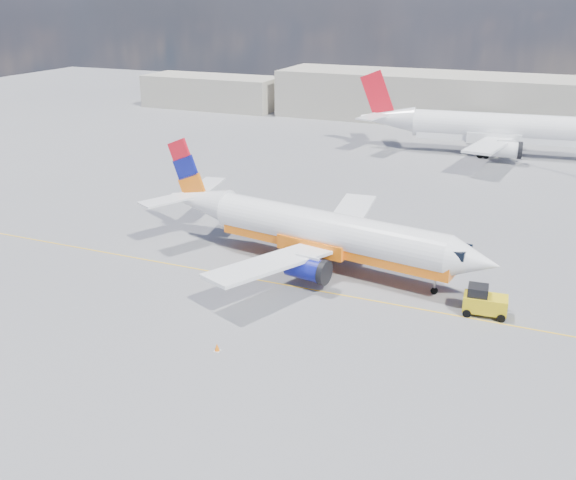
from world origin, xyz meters
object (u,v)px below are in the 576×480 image
at_px(main_jet, 318,231).
at_px(second_jet, 494,128).
at_px(gse_tug, 484,301).
at_px(traffic_cone, 217,347).

height_order(main_jet, second_jet, second_jet).
distance_m(gse_tug, traffic_cone, 18.62).
height_order(gse_tug, traffic_cone, gse_tug).
bearing_deg(main_jet, second_jet, 88.30).
relative_size(gse_tug, traffic_cone, 5.80).
bearing_deg(main_jet, traffic_cone, -85.16).
relative_size(main_jet, second_jet, 0.84).
xyz_separation_m(main_jet, gse_tug, (13.54, -3.47, -2.05)).
height_order(second_jet, gse_tug, second_jet).
relative_size(main_jet, gse_tug, 9.86).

